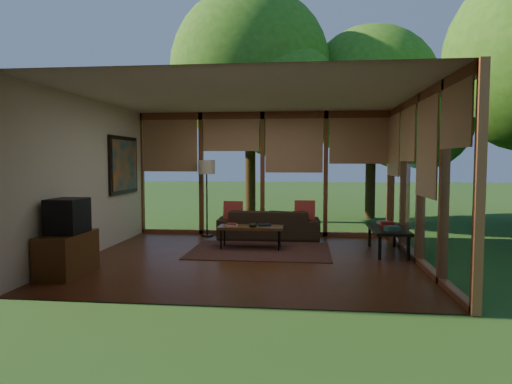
# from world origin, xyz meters

# --- Properties ---
(floor) EXTENTS (5.50, 5.50, 0.00)m
(floor) POSITION_xyz_m (0.00, 0.00, 0.00)
(floor) COLOR #5B2C18
(floor) RESTS_ON ground
(ceiling) EXTENTS (5.50, 5.50, 0.00)m
(ceiling) POSITION_xyz_m (0.00, 0.00, 2.70)
(ceiling) COLOR white
(ceiling) RESTS_ON ground
(wall_left) EXTENTS (0.04, 5.00, 2.70)m
(wall_left) POSITION_xyz_m (-2.75, 0.00, 1.35)
(wall_left) COLOR silver
(wall_left) RESTS_ON ground
(wall_front) EXTENTS (5.50, 0.04, 2.70)m
(wall_front) POSITION_xyz_m (0.00, -2.50, 1.35)
(wall_front) COLOR silver
(wall_front) RESTS_ON ground
(window_wall_back) EXTENTS (5.50, 0.12, 2.70)m
(window_wall_back) POSITION_xyz_m (0.00, 2.50, 1.35)
(window_wall_back) COLOR brown
(window_wall_back) RESTS_ON ground
(window_wall_right) EXTENTS (0.12, 5.00, 2.70)m
(window_wall_right) POSITION_xyz_m (2.75, 0.00, 1.35)
(window_wall_right) COLOR brown
(window_wall_right) RESTS_ON ground
(tree_nw) EXTENTS (4.27, 4.27, 6.20)m
(tree_nw) POSITION_xyz_m (-0.55, 4.85, 4.06)
(tree_nw) COLOR #3B2A15
(tree_nw) RESTS_ON ground
(tree_ne) EXTENTS (3.82, 3.82, 5.41)m
(tree_ne) POSITION_xyz_m (2.78, 5.82, 3.49)
(tree_ne) COLOR #3B2A15
(tree_ne) RESTS_ON ground
(rug) EXTENTS (2.52, 1.79, 0.01)m
(rug) POSITION_xyz_m (0.13, 0.68, 0.01)
(rug) COLOR brown
(rug) RESTS_ON floor
(sofa) EXTENTS (2.14, 0.91, 0.61)m
(sofa) POSITION_xyz_m (0.18, 2.00, 0.31)
(sofa) COLOR #322519
(sofa) RESTS_ON floor
(pillow_left) EXTENTS (0.39, 0.21, 0.41)m
(pillow_left) POSITION_xyz_m (-0.57, 1.95, 0.58)
(pillow_left) COLOR maroon
(pillow_left) RESTS_ON sofa
(pillow_right) EXTENTS (0.42, 0.23, 0.44)m
(pillow_right) POSITION_xyz_m (0.93, 1.95, 0.59)
(pillow_right) COLOR maroon
(pillow_right) RESTS_ON sofa
(ct_book_lower) EXTENTS (0.25, 0.21, 0.03)m
(ct_book_lower) POSITION_xyz_m (-0.42, 0.81, 0.44)
(ct_book_lower) COLOR #B4ABA3
(ct_book_lower) RESTS_ON coffee_table
(ct_book_upper) EXTENTS (0.17, 0.13, 0.03)m
(ct_book_upper) POSITION_xyz_m (-0.42, 0.81, 0.47)
(ct_book_upper) COLOR maroon
(ct_book_upper) RESTS_ON coffee_table
(ct_book_side) EXTENTS (0.26, 0.22, 0.03)m
(ct_book_side) POSITION_xyz_m (0.18, 0.94, 0.44)
(ct_book_side) COLOR black
(ct_book_side) RESTS_ON coffee_table
(ct_bowl) EXTENTS (0.16, 0.16, 0.07)m
(ct_bowl) POSITION_xyz_m (-0.02, 0.76, 0.46)
(ct_bowl) COLOR black
(ct_bowl) RESTS_ON coffee_table
(media_cabinet) EXTENTS (0.50, 1.00, 0.60)m
(media_cabinet) POSITION_xyz_m (-2.47, -1.32, 0.30)
(media_cabinet) COLOR brown
(media_cabinet) RESTS_ON floor
(television) EXTENTS (0.45, 0.55, 0.50)m
(television) POSITION_xyz_m (-2.45, -1.32, 0.85)
(television) COLOR black
(television) RESTS_ON media_cabinet
(console_book_a) EXTENTS (0.27, 0.22, 0.08)m
(console_book_a) POSITION_xyz_m (2.40, 0.35, 0.50)
(console_book_a) COLOR #355D4E
(console_book_a) RESTS_ON side_console
(console_book_b) EXTENTS (0.22, 0.17, 0.10)m
(console_book_b) POSITION_xyz_m (2.40, 0.80, 0.50)
(console_book_b) COLOR maroon
(console_book_b) RESTS_ON side_console
(console_book_c) EXTENTS (0.25, 0.22, 0.06)m
(console_book_c) POSITION_xyz_m (2.40, 1.20, 0.48)
(console_book_c) COLOR #B4ABA3
(console_book_c) RESTS_ON side_console
(floor_lamp) EXTENTS (0.36, 0.36, 1.65)m
(floor_lamp) POSITION_xyz_m (-1.18, 2.18, 1.41)
(floor_lamp) COLOR black
(floor_lamp) RESTS_ON floor
(coffee_table) EXTENTS (1.20, 0.50, 0.43)m
(coffee_table) POSITION_xyz_m (-0.07, 0.86, 0.39)
(coffee_table) COLOR brown
(coffee_table) RESTS_ON floor
(side_console) EXTENTS (0.60, 1.40, 0.46)m
(side_console) POSITION_xyz_m (2.40, 0.75, 0.41)
(side_console) COLOR black
(side_console) RESTS_ON floor
(wall_painting) EXTENTS (0.06, 1.35, 1.15)m
(wall_painting) POSITION_xyz_m (-2.71, 1.40, 1.55)
(wall_painting) COLOR black
(wall_painting) RESTS_ON wall_left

